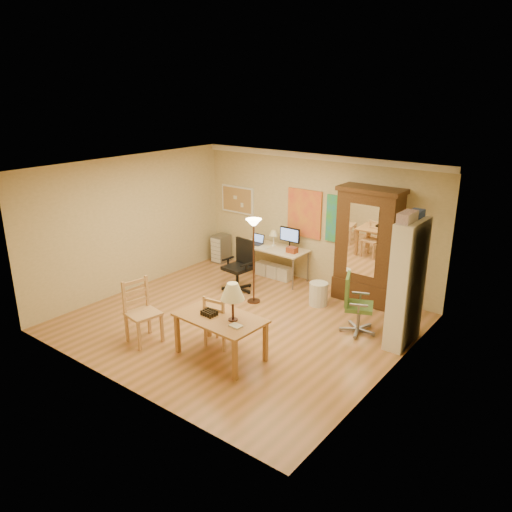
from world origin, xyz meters
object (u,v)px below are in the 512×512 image
Objects in this scene: dining_table at (225,310)px; armoire at (367,253)px; office_chair_green at (356,317)px; office_chair_black at (239,277)px; bookshelf at (407,284)px; computer_desk at (275,259)px.

dining_table is 3.37m from armoire.
office_chair_green is 1.54m from armoire.
dining_table is 2.38m from office_chair_green.
office_chair_black is 3.57m from bookshelf.
bookshelf is at bearing 47.14° from dining_table.
computer_desk is 0.69× the size of armoire.
office_chair_black reaches higher than office_chair_green.
bookshelf is at bearing -43.96° from armoire.
computer_desk is 0.75× the size of bookshelf.
bookshelf is (3.32, -1.10, 0.60)m from computer_desk.
armoire is at bearing 25.85° from office_chair_black.
armoire is (2.26, 1.09, 0.68)m from office_chair_black.
armoire is at bearing 2.30° from computer_desk.
dining_table is 1.30× the size of office_chair_black.
office_chair_green is 1.07m from bookshelf.
armoire reaches higher than office_chair_green.
dining_table is at bearing -66.84° from computer_desk.
bookshelf is (0.76, 0.10, 0.75)m from office_chair_green.
office_chair_black is at bearing 178.48° from bookshelf.
computer_desk is 3.55m from bookshelf.
computer_desk is at bearing 154.78° from office_chair_green.
bookshelf reaches higher than office_chair_green.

